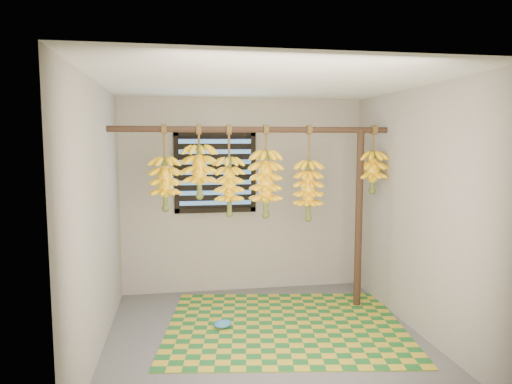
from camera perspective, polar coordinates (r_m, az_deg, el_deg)
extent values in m
cube|color=#535353|center=(4.58, 1.20, -17.88)|extent=(3.00, 3.00, 0.01)
cube|color=silver|center=(4.21, 1.28, 13.58)|extent=(3.00, 3.00, 0.01)
cube|color=gray|center=(5.70, -1.59, -0.46)|extent=(3.00, 0.01, 2.40)
cube|color=gray|center=(4.22, -19.30, -3.20)|extent=(0.01, 3.00, 2.40)
cube|color=gray|center=(4.75, 19.40, -2.19)|extent=(0.01, 3.00, 2.40)
cube|color=black|center=(5.61, -5.11, 2.48)|extent=(1.00, 0.04, 1.00)
cylinder|color=#3B2417|center=(4.87, -0.30, 7.82)|extent=(3.00, 0.06, 0.06)
cylinder|color=#3B2417|center=(5.27, 12.72, -3.37)|extent=(0.08, 0.08, 2.00)
cube|color=#1B5D23|center=(4.86, 3.66, -16.29)|extent=(2.63, 2.23, 0.01)
ellipsoid|color=#3073B5|center=(4.78, -4.20, -16.13)|extent=(0.23, 0.20, 0.08)
cylinder|color=brown|center=(4.81, -11.39, 6.05)|extent=(0.02, 0.02, 0.34)
cylinder|color=#4C5923|center=(4.82, -11.29, 1.29)|extent=(0.06, 0.06, 0.52)
cylinder|color=brown|center=(4.81, -7.16, 6.83)|extent=(0.02, 0.02, 0.22)
cylinder|color=#4C5923|center=(4.82, -7.10, 2.79)|extent=(0.06, 0.06, 0.52)
cylinder|color=brown|center=(4.83, -3.40, 6.12)|extent=(0.02, 0.02, 0.35)
cylinder|color=#4C5923|center=(4.85, -3.36, 0.93)|extent=(0.05, 0.05, 0.59)
cylinder|color=brown|center=(4.89, 1.24, 6.52)|extent=(0.02, 0.02, 0.28)
cylinder|color=#4C5923|center=(4.91, 1.22, 1.27)|extent=(0.06, 0.06, 0.68)
cylinder|color=brown|center=(5.00, 6.63, 5.85)|extent=(0.02, 0.02, 0.39)
cylinder|color=#4C5923|center=(5.03, 6.57, 0.43)|extent=(0.06, 0.06, 0.62)
cylinder|color=brown|center=(5.26, 14.47, 6.24)|extent=(0.02, 0.02, 0.29)
cylinder|color=#4C5923|center=(5.27, 14.38, 2.66)|extent=(0.06, 0.06, 0.43)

